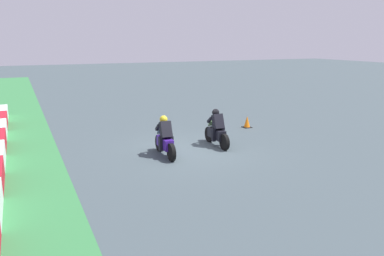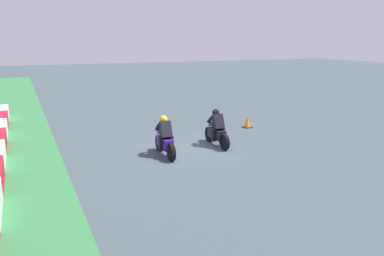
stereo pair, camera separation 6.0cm
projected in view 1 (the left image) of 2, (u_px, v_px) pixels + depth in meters
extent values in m
plane|color=#3E4B4F|center=(190.00, 151.00, 15.08)|extent=(120.00, 120.00, 0.00)
cube|color=red|center=(1.00, 121.00, 19.09)|extent=(2.16, 0.60, 0.64)
cube|color=silver|center=(2.00, 113.00, 21.05)|extent=(2.16, 0.60, 0.64)
cylinder|color=black|center=(209.00, 134.00, 16.36)|extent=(0.64, 0.16, 0.64)
cylinder|color=black|center=(224.00, 142.00, 15.10)|extent=(0.64, 0.16, 0.64)
cube|color=black|center=(217.00, 134.00, 15.69)|extent=(1.11, 0.35, 0.40)
ellipsoid|color=black|center=(216.00, 126.00, 15.72)|extent=(0.49, 0.31, 0.24)
cube|color=red|center=(222.00, 136.00, 15.23)|extent=(0.06, 0.16, 0.08)
cylinder|color=#A5A5AD|center=(224.00, 138.00, 15.47)|extent=(0.42, 0.11, 0.10)
cube|color=black|center=(218.00, 122.00, 15.49)|extent=(0.50, 0.41, 0.66)
sphere|color=black|center=(216.00, 112.00, 15.61)|extent=(0.31, 0.31, 0.30)
cube|color=#6A935F|center=(211.00, 123.00, 16.07)|extent=(0.16, 0.26, 0.23)
cube|color=black|center=(214.00, 135.00, 15.51)|extent=(0.18, 0.15, 0.52)
cube|color=black|center=(222.00, 134.00, 15.66)|extent=(0.18, 0.15, 0.52)
cube|color=black|center=(210.00, 120.00, 15.76)|extent=(0.39, 0.11, 0.31)
cube|color=black|center=(218.00, 119.00, 15.89)|extent=(0.39, 0.11, 0.31)
cylinder|color=black|center=(159.00, 143.00, 14.98)|extent=(0.64, 0.16, 0.64)
cylinder|color=black|center=(171.00, 152.00, 13.72)|extent=(0.64, 0.16, 0.64)
cube|color=#3A1B89|center=(165.00, 143.00, 14.31)|extent=(1.11, 0.35, 0.40)
ellipsoid|color=#3A1B89|center=(164.00, 134.00, 14.34)|extent=(0.49, 0.31, 0.24)
cube|color=red|center=(170.00, 146.00, 13.85)|extent=(0.06, 0.16, 0.08)
cylinder|color=#A5A5AD|center=(172.00, 148.00, 14.09)|extent=(0.42, 0.11, 0.10)
cube|color=black|center=(166.00, 130.00, 14.11)|extent=(0.50, 0.41, 0.66)
sphere|color=gold|center=(164.00, 119.00, 14.23)|extent=(0.31, 0.31, 0.30)
cube|color=#5F986F|center=(161.00, 131.00, 14.69)|extent=(0.16, 0.26, 0.23)
cube|color=black|center=(161.00, 144.00, 14.13)|extent=(0.18, 0.15, 0.52)
cube|color=black|center=(171.00, 143.00, 14.28)|extent=(0.18, 0.15, 0.52)
cube|color=black|center=(158.00, 127.00, 14.38)|extent=(0.39, 0.11, 0.31)
cube|color=black|center=(167.00, 127.00, 14.51)|extent=(0.39, 0.11, 0.31)
cube|color=black|center=(247.00, 127.00, 19.09)|extent=(0.40, 0.40, 0.03)
cone|color=orange|center=(247.00, 122.00, 19.03)|extent=(0.32, 0.32, 0.57)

